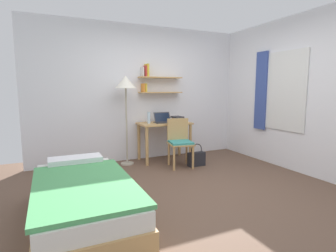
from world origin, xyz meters
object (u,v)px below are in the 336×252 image
water_bottle (149,118)px  laptop (163,120)px  bed (84,202)px  handbag (196,158)px  standing_lamp (126,87)px  desk (164,130)px  desk_chair (180,140)px  book_stack (177,119)px

water_bottle → laptop: bearing=1.5°
bed → handbag: bearing=32.3°
bed → handbag: 2.52m
standing_lamp → handbag: bearing=-29.5°
desk → handbag: size_ratio=2.42×
bed → handbag: (2.13, 1.35, -0.10)m
bed → standing_lamp: size_ratio=1.14×
standing_lamp → bed: bearing=-117.2°
bed → water_bottle: (1.45, 1.97, 0.61)m
desk_chair → book_stack: desk_chair is taller
water_bottle → bed: bearing=-126.4°
desk → laptop: (-0.03, 0.01, 0.20)m
desk → book_stack: (0.31, 0.05, 0.20)m
standing_lamp → water_bottle: bearing=-0.8°
laptop → desk_chair: bearing=-78.4°
bed → water_bottle: 2.52m
standing_lamp → laptop: standing_lamp is taller
water_bottle → book_stack: size_ratio=0.84×
desk_chair → water_bottle: (-0.40, 0.51, 0.38)m
book_stack → handbag: size_ratio=0.63×
bed → water_bottle: bearing=53.6°
laptop → book_stack: size_ratio=1.31×
desk → handbag: desk is taller
desk_chair → laptop: laptop is taller
book_stack → handbag: (0.06, -0.67, -0.66)m
desk → handbag: bearing=-59.7°
desk_chair → book_stack: bearing=67.8°
desk → handbag: (0.36, -0.62, -0.46)m
water_bottle → handbag: water_bottle is taller
desk → book_stack: bearing=9.1°
desk_chair → handbag: (0.28, -0.12, -0.33)m
desk_chair → water_bottle: 0.75m
laptop → handbag: bearing=-58.4°
bed → desk: bearing=48.0°
water_bottle → handbag: 1.16m
book_stack → handbag: book_stack is taller
laptop → handbag: size_ratio=0.82×
bed → laptop: (1.74, 1.98, 0.55)m
desk_chair → water_bottle: size_ratio=3.93×
desk_chair → handbag: bearing=-22.5°
handbag → bed: bearing=-147.7°
bed → desk: 2.67m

